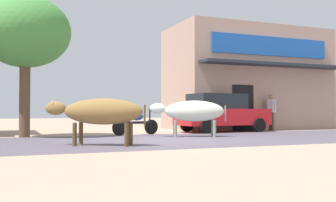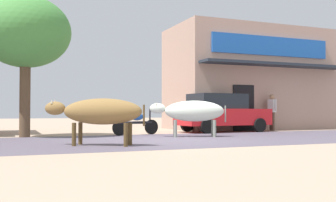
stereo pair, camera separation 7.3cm
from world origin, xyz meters
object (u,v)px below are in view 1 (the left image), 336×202
at_px(cow_near_brown, 101,112).
at_px(cow_far_dark, 193,111).
at_px(parked_hatchback_car, 221,112).
at_px(parked_motorcycle, 136,123).
at_px(pedestrian_by_shop, 271,109).
at_px(roadside_tree, 25,33).

relative_size(cow_near_brown, cow_far_dark, 0.96).
xyz_separation_m(parked_hatchback_car, parked_motorcycle, (-4.05, -0.69, -0.38)).
bearing_deg(parked_motorcycle, pedestrian_by_shop, 6.97).
height_order(roadside_tree, cow_far_dark, roadside_tree).
relative_size(cow_far_dark, pedestrian_by_shop, 1.57).
bearing_deg(roadside_tree, cow_far_dark, -20.16).
bearing_deg(cow_near_brown, pedestrian_by_shop, 28.58).
distance_m(roadside_tree, cow_far_dark, 6.44).
bearing_deg(cow_far_dark, parked_hatchback_car, 44.11).
bearing_deg(pedestrian_by_shop, parked_hatchback_car, -177.07).
xyz_separation_m(cow_near_brown, pedestrian_by_shop, (9.13, 4.98, 0.10)).
distance_m(parked_hatchback_car, cow_near_brown, 7.99).
bearing_deg(cow_near_brown, roadside_tree, 110.97).
relative_size(parked_hatchback_car, cow_near_brown, 1.64).
bearing_deg(pedestrian_by_shop, cow_far_dark, -153.80).
xyz_separation_m(roadside_tree, cow_far_dark, (5.47, -2.01, -2.74)).
height_order(parked_hatchback_car, cow_near_brown, parked_hatchback_car).
height_order(roadside_tree, cow_near_brown, roadside_tree).
height_order(parked_hatchback_car, cow_far_dark, parked_hatchback_car).
relative_size(roadside_tree, cow_far_dark, 1.88).
bearing_deg(roadside_tree, parked_motorcycle, -3.15).
distance_m(roadside_tree, pedestrian_by_shop, 11.14).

